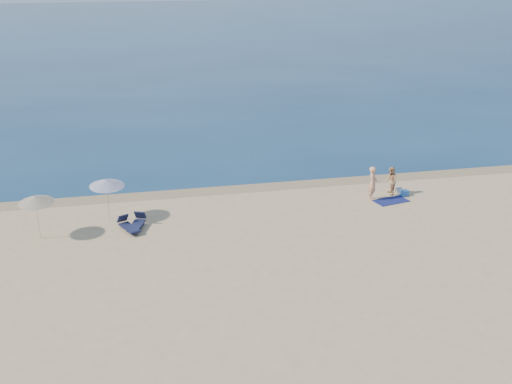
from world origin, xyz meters
The scene contains 11 objects.
sea centered at (0.00, 100.00, 0.00)m, with size 240.00×160.00×0.01m, color navy.
wet_sand_strip centered at (0.00, 19.40, 0.00)m, with size 240.00×1.60×0.00m, color #847254.
person_left centered at (4.09, 16.08, 0.96)m, with size 0.70×0.46×1.92m, color tan.
person_right centered at (5.41, 16.59, 0.81)m, with size 0.79×0.62×1.63m, color tan.
beach_towel centered at (5.05, 15.61, 0.02)m, with size 1.88×1.04×0.03m, color #0F144B.
white_bag centered at (6.00, 16.85, 0.16)m, with size 0.37×0.31×0.31m, color silver.
blue_cooler centered at (6.12, 16.26, 0.16)m, with size 0.46×0.32×0.32m, color blue.
umbrella_near centered at (-10.25, 16.21, 2.01)m, with size 2.06×2.08×2.30m.
umbrella_far centered at (-13.54, 14.67, 1.97)m, with size 1.98×2.00×2.25m.
lounger_left centered at (-9.35, 14.57, 0.26)m, with size 1.14×1.68×0.71m.
lounger_right centered at (-8.91, 14.75, 0.27)m, with size 1.04×1.75×0.73m.
Camera 1 is at (-9.35, -15.24, 12.91)m, focal length 45.00 mm.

